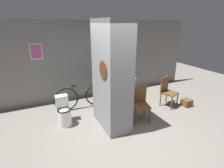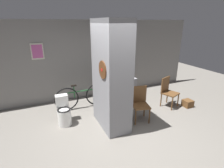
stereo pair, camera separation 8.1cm
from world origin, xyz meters
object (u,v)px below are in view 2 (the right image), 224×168
Objects in this scene: chair_near_pillar at (140,102)px; bottle_tall at (123,76)px; bicycle at (82,96)px; toilet at (64,112)px; chair_by_doorway at (168,91)px.

bottle_tall is (0.00, 1.00, 0.45)m from chair_near_pillar.
bicycle is 5.94× the size of bottle_tall.
chair_near_pillar is (1.91, -0.60, 0.18)m from toilet.
chair_by_doorway is 3.27× the size of bottle_tall.
bottle_tall is (1.91, 0.41, 0.64)m from toilet.
chair_by_doorway is at bearing -4.56° from toilet.
bicycle is at bearing 138.66° from chair_by_doorway.
chair_by_doorway reaches higher than toilet.
toilet is at bearing 176.07° from chair_near_pillar.
toilet is 0.80× the size of chair_near_pillar.
bicycle is 1.39m from bottle_tall.
chair_near_pillar is at bearing -46.81° from bicycle.
toilet is 0.99m from bicycle.
toilet is 2.01m from chair_near_pillar.
chair_by_doorway reaches higher than bicycle.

